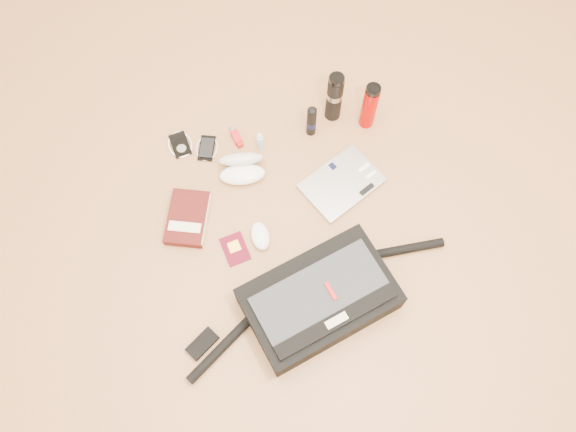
# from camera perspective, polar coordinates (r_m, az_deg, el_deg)

# --- Properties ---
(ground) EXTENTS (4.00, 4.00, 0.00)m
(ground) POSITION_cam_1_polar(r_m,az_deg,el_deg) (2.14, 0.59, -1.65)
(ground) COLOR #AA7447
(ground) RESTS_ON ground
(messenger_bag) EXTENTS (1.03, 0.42, 0.15)m
(messenger_bag) POSITION_cam_1_polar(r_m,az_deg,el_deg) (1.99, 3.14, -8.44)
(messenger_bag) COLOR black
(messenger_bag) RESTS_ON ground
(laptop) EXTENTS (0.35, 0.31, 0.03)m
(laptop) POSITION_cam_1_polar(r_m,az_deg,el_deg) (2.22, 5.52, 3.34)
(laptop) COLOR #A3A3A5
(laptop) RESTS_ON ground
(book) EXTENTS (0.22, 0.26, 0.04)m
(book) POSITION_cam_1_polar(r_m,az_deg,el_deg) (2.17, -10.13, -0.22)
(book) COLOR #410E0D
(book) RESTS_ON ground
(passport) EXTENTS (0.10, 0.13, 0.01)m
(passport) POSITION_cam_1_polar(r_m,az_deg,el_deg) (2.12, -5.40, -3.34)
(passport) COLOR #520517
(passport) RESTS_ON ground
(mouse) EXTENTS (0.07, 0.12, 0.04)m
(mouse) POSITION_cam_1_polar(r_m,az_deg,el_deg) (2.11, -2.84, -2.05)
(mouse) COLOR white
(mouse) RESTS_ON ground
(sunglasses_case) EXTENTS (0.20, 0.18, 0.10)m
(sunglasses_case) POSITION_cam_1_polar(r_m,az_deg,el_deg) (2.22, -4.73, 4.98)
(sunglasses_case) COLOR white
(sunglasses_case) RESTS_ON ground
(ipod) EXTENTS (0.11, 0.12, 0.01)m
(ipod) POSITION_cam_1_polar(r_m,az_deg,el_deg) (2.34, -10.90, 7.12)
(ipod) COLOR black
(ipod) RESTS_ON ground
(phone) EXTENTS (0.12, 0.13, 0.01)m
(phone) POSITION_cam_1_polar(r_m,az_deg,el_deg) (2.31, -8.25, 6.84)
(phone) COLOR black
(phone) RESTS_ON ground
(inhaler) EXTENTS (0.04, 0.11, 0.03)m
(inhaler) POSITION_cam_1_polar(r_m,az_deg,el_deg) (2.32, -5.29, 8.04)
(inhaler) COLOR red
(inhaler) RESTS_ON ground
(spray_bottle) EXTENTS (0.03, 0.03, 0.10)m
(spray_bottle) POSITION_cam_1_polar(r_m,az_deg,el_deg) (2.26, -2.85, 7.51)
(spray_bottle) COLOR #A3C6DB
(spray_bottle) RESTS_ON ground
(aerosol_can) EXTENTS (0.05, 0.05, 0.17)m
(aerosol_can) POSITION_cam_1_polar(r_m,az_deg,el_deg) (2.27, 2.40, 9.63)
(aerosol_can) COLOR black
(aerosol_can) RESTS_ON ground
(thermos_black) EXTENTS (0.08, 0.08, 0.25)m
(thermos_black) POSITION_cam_1_polar(r_m,az_deg,el_deg) (2.28, 4.74, 11.96)
(thermos_black) COLOR black
(thermos_black) RESTS_ON ground
(thermos_red) EXTENTS (0.08, 0.08, 0.24)m
(thermos_red) POSITION_cam_1_polar(r_m,az_deg,el_deg) (2.29, 8.28, 10.99)
(thermos_red) COLOR #A90100
(thermos_red) RESTS_ON ground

